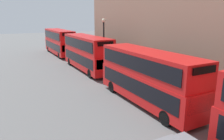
% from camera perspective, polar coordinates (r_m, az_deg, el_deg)
% --- Properties ---
extents(bus_second_in_queue, '(2.59, 10.24, 4.12)m').
position_cam_1_polar(bus_second_in_queue, '(16.84, 9.17, -1.31)').
color(bus_second_in_queue, red).
rests_on(bus_second_in_queue, ground).
extents(bus_third_in_queue, '(2.59, 10.60, 4.27)m').
position_cam_1_polar(bus_third_in_queue, '(27.46, -6.56, 4.81)').
color(bus_third_in_queue, red).
rests_on(bus_third_in_queue, ground).
extents(bus_trailing, '(2.59, 11.24, 4.33)m').
position_cam_1_polar(bus_trailing, '(39.95, -13.64, 7.38)').
color(bus_trailing, red).
rests_on(bus_trailing, ground).
extents(street_lamp, '(0.44, 0.44, 6.37)m').
position_cam_1_polar(street_lamp, '(27.33, -2.15, 8.20)').
color(street_lamp, black).
rests_on(street_lamp, ground).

